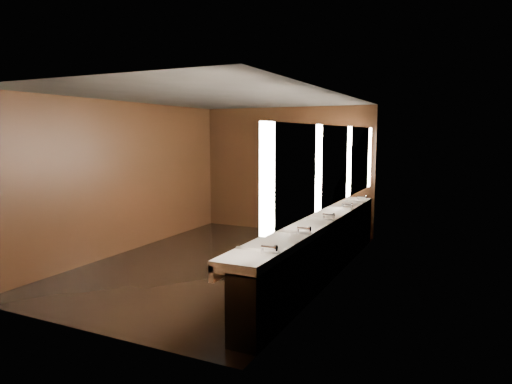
# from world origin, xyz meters

# --- Properties ---
(floor) EXTENTS (6.00, 6.00, 0.00)m
(floor) POSITION_xyz_m (0.00, 0.00, 0.00)
(floor) COLOR black
(floor) RESTS_ON ground
(ceiling) EXTENTS (4.00, 6.00, 0.02)m
(ceiling) POSITION_xyz_m (0.00, 0.00, 2.80)
(ceiling) COLOR #2D2D2B
(ceiling) RESTS_ON wall_back
(wall_back) EXTENTS (4.00, 0.02, 2.80)m
(wall_back) POSITION_xyz_m (0.00, 3.00, 1.40)
(wall_back) COLOR black
(wall_back) RESTS_ON floor
(wall_front) EXTENTS (4.00, 0.02, 2.80)m
(wall_front) POSITION_xyz_m (0.00, -3.00, 1.40)
(wall_front) COLOR black
(wall_front) RESTS_ON floor
(wall_left) EXTENTS (0.02, 6.00, 2.80)m
(wall_left) POSITION_xyz_m (-2.00, 0.00, 1.40)
(wall_left) COLOR black
(wall_left) RESTS_ON floor
(wall_right) EXTENTS (0.02, 6.00, 2.80)m
(wall_right) POSITION_xyz_m (2.00, 0.00, 1.40)
(wall_right) COLOR black
(wall_right) RESTS_ON floor
(sink_counter) EXTENTS (0.55, 5.40, 1.01)m
(sink_counter) POSITION_xyz_m (1.79, 0.00, 0.50)
(sink_counter) COLOR black
(sink_counter) RESTS_ON floor
(mirror_band) EXTENTS (0.06, 5.03, 1.15)m
(mirror_band) POSITION_xyz_m (1.98, -0.00, 1.75)
(mirror_band) COLOR white
(mirror_band) RESTS_ON wall_right
(person) EXTENTS (0.41, 0.59, 1.54)m
(person) POSITION_xyz_m (1.11, 0.07, 0.77)
(person) COLOR #9ACFE6
(person) RESTS_ON floor
(trash_bin) EXTENTS (0.50, 0.50, 0.62)m
(trash_bin) POSITION_xyz_m (1.58, -0.22, 0.31)
(trash_bin) COLOR black
(trash_bin) RESTS_ON floor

